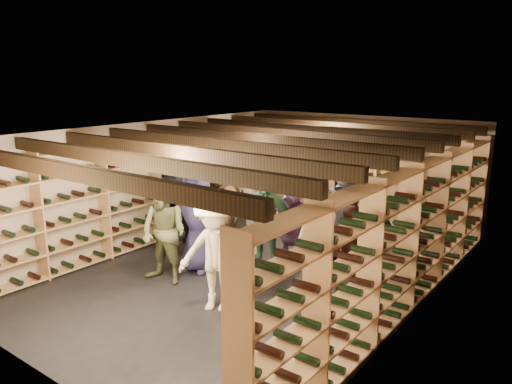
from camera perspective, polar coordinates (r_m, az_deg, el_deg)
The scene contains 23 objects.
ground at distance 8.80m, azimuth 0.39°, elevation -8.71°, with size 8.00×8.00×0.00m, color black.
walls at distance 8.42m, azimuth 0.40°, elevation -1.12°, with size 5.52×8.02×2.40m.
ceiling at distance 8.21m, azimuth 0.41°, elevation 7.02°, with size 5.50×8.00×0.01m, color beige.
ceiling_joists at distance 8.23m, azimuth 0.41°, elevation 6.05°, with size 5.40×7.12×0.18m.
wine_rack_left at distance 10.16m, azimuth -11.32°, elevation 0.39°, with size 0.32×7.50×2.15m.
wine_rack_right at distance 7.29m, azimuth 16.90°, elevation -5.05°, with size 0.32×7.50×2.15m.
wine_rack_back at distance 11.68m, azimuth 11.69°, elevation 2.04°, with size 4.70×0.30×2.15m.
crate_stack_left at distance 10.27m, azimuth 0.90°, elevation -3.45°, with size 0.59×0.50×0.68m.
crate_stack_right at distance 10.48m, azimuth 9.16°, elevation -3.76°, with size 0.59×0.49×0.51m.
crate_loose at distance 9.54m, azimuth 7.53°, elevation -6.51°, with size 0.50×0.33×0.17m, color tan.
person_0 at distance 10.04m, azimuth -9.16°, elevation -1.46°, with size 0.75×0.49×1.54m, color black.
person_1 at distance 9.24m, azimuth -7.16°, elevation -2.20°, with size 0.62×0.41×1.69m, color black.
person_2 at distance 8.10m, azimuth -10.47°, elevation -4.58°, with size 0.82×0.64×1.68m, color #525734.
person_3 at distance 7.09m, azimuth -4.61°, elevation -7.05°, with size 1.08×0.62×1.67m, color beige.
person_4 at distance 7.83m, azimuth 12.67°, elevation -5.15°, with size 1.01×0.42×1.72m, color #155B7C.
person_5 at distance 9.34m, azimuth -3.88°, elevation -1.39°, with size 1.73×0.55×1.87m, color brown.
person_6 at distance 8.50m, azimuth -6.71°, elevation -3.23°, with size 0.87×0.57×1.79m, color #262247.
person_7 at distance 7.19m, azimuth 6.92°, elevation -6.10°, with size 0.67×0.44×1.84m, color gray.
person_8 at distance 7.39m, azimuth 11.07°, elevation -7.20°, with size 0.72×0.56×1.48m, color #402119.
person_9 at distance 9.27m, azimuth -0.55°, elevation -2.46°, with size 1.01×0.58×1.56m, color #9F9D91.
person_10 at distance 8.27m, azimuth 0.99°, elevation -3.61°, with size 1.04×0.43×1.78m, color #2A5136.
person_11 at distance 8.69m, azimuth 4.21°, elevation -3.33°, with size 1.51×0.48×1.63m, color #845889.
person_12 at distance 9.09m, azimuth 10.13°, elevation -2.12°, with size 0.89×0.58×1.83m, color #36373C.
Camera 1 is at (4.87, -6.55, 3.29)m, focal length 35.00 mm.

